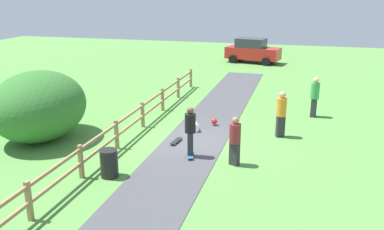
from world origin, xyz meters
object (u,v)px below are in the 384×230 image
skater_riding (190,129)px  bystander_maroon (235,139)px  bystander_orange (281,112)px  bush_large (39,106)px  bystander_green (315,95)px  parked_car_red (252,51)px  skater_fallen (194,122)px  trash_bin (109,163)px  skateboard_loose (176,141)px

skater_riding → bystander_maroon: skater_riding is taller
skater_riding → bystander_orange: size_ratio=0.98×
bush_large → bystander_green: bush_large is taller
skater_riding → bystander_maroon: 1.64m
skater_riding → bystander_maroon: bearing=-9.3°
bystander_green → parked_car_red: size_ratio=0.42×
bystander_orange → parked_car_red: bearing=101.1°
skater_fallen → parked_car_red: 16.57m
bush_large → parked_car_red: size_ratio=0.92×
trash_bin → bystander_maroon: size_ratio=0.53×
skater_riding → bystander_green: bearing=55.2°
skater_fallen → skateboard_loose: bearing=-94.0°
skater_fallen → skateboard_loose: (-0.14, -2.08, -0.11)m
bush_large → skater_riding: bearing=-1.9°
skateboard_loose → bystander_orange: (3.80, 1.79, 0.95)m
trash_bin → bystander_green: size_ratio=0.48×
skateboard_loose → trash_bin: bearing=-109.0°
parked_car_red → bystander_orange: bearing=-78.9°
bystander_green → bush_large: bearing=-150.4°
trash_bin → parked_car_red: parked_car_red is taller
skater_riding → bystander_maroon: size_ratio=1.07×
bush_large → skater_fallen: 6.30m
bystander_maroon → skater_fallen: bearing=123.9°
skater_fallen → bystander_orange: (3.66, -0.29, 0.84)m
bystander_orange → bystander_maroon: (-1.31, -3.20, -0.10)m
skater_riding → bystander_orange: bearing=45.2°
skateboard_loose → skater_riding: bearing=-52.5°
bystander_orange → bystander_maroon: bystander_orange is taller
skateboard_loose → bystander_green: bearing=44.0°
trash_bin → parked_car_red: (1.66, 21.99, 0.51)m
skateboard_loose → bystander_maroon: (2.49, -1.41, 0.85)m
skater_fallen → bystander_maroon: (2.35, -3.49, 0.73)m
skater_riding → skater_fallen: bearing=102.9°
bystander_orange → parked_car_red: size_ratio=0.42×
bush_large → trash_bin: 4.84m
bystander_maroon → bush_large: bearing=176.6°
bush_large → skateboard_loose: 5.49m
skateboard_loose → bystander_orange: 4.31m
skater_fallen → bystander_green: bearing=29.9°
bystander_green → bystander_orange: bearing=-112.5°
bush_large → skater_riding: size_ratio=2.24×
bush_large → trash_bin: bearing=-30.4°
skater_riding → bystander_maroon: (1.61, -0.26, -0.10)m
bush_large → bystander_green: bearing=29.6°
trash_bin → bystander_maroon: bearing=28.0°
skateboard_loose → parked_car_red: parked_car_red is taller
bystander_orange → bystander_maroon: 3.46m
bush_large → bystander_maroon: (7.75, -0.46, -0.42)m
bystander_green → parked_car_red: 14.45m
parked_car_red → skater_riding: bearing=-88.9°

